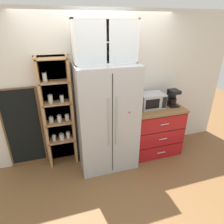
{
  "coord_description": "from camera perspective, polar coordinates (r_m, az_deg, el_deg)",
  "views": [
    {
      "loc": [
        -0.76,
        -2.79,
        2.33
      ],
      "look_at": [
        0.1,
        0.0,
        0.98
      ],
      "focal_mm": 30.99,
      "sensor_mm": 36.0,
      "label": 1
    }
  ],
  "objects": [
    {
      "name": "coffee_maker",
      "position": [
        3.71,
        17.42,
        4.09
      ],
      "size": [
        0.17,
        0.2,
        0.31
      ],
      "color": "black",
      "rests_on": "counter_cabinet"
    },
    {
      "name": "pantry_shelf_column",
      "position": [
        3.36,
        -15.64,
        -0.06
      ],
      "size": [
        0.52,
        0.28,
        1.9
      ],
      "color": "brown",
      "rests_on": "ground"
    },
    {
      "name": "bottle_amber",
      "position": [
        3.59,
        13.16,
        3.07
      ],
      "size": [
        0.07,
        0.07,
        0.25
      ],
      "color": "brown",
      "rests_on": "counter_cabinet"
    },
    {
      "name": "bottle_cobalt",
      "position": [
        3.34,
        8.01,
        2.18
      ],
      "size": [
        0.06,
        0.06,
        0.28
      ],
      "color": "navy",
      "rests_on": "counter_cabinet"
    },
    {
      "name": "microwave",
      "position": [
        3.55,
        11.54,
        3.37
      ],
      "size": [
        0.44,
        0.33,
        0.26
      ],
      "color": "#ADAFB5",
      "rests_on": "counter_cabinet"
    },
    {
      "name": "ground_plane",
      "position": [
        3.71,
        -1.51,
        -14.14
      ],
      "size": [
        10.79,
        10.79,
        0.0
      ],
      "primitive_type": "plane",
      "color": "brown"
    },
    {
      "name": "counter_cabinet",
      "position": [
        3.81,
        12.51,
        -5.1
      ],
      "size": [
        0.95,
        0.62,
        0.93
      ],
      "color": "#A8161C",
      "rests_on": "ground"
    },
    {
      "name": "refrigerator",
      "position": [
        3.23,
        -1.7,
        -1.66
      ],
      "size": [
        0.95,
        0.72,
        1.79
      ],
      "color": "#ADAFB5",
      "rests_on": "ground"
    },
    {
      "name": "upper_cabinet",
      "position": [
        2.94,
        -2.27,
        20.1
      ],
      "size": [
        0.92,
        0.32,
        0.61
      ],
      "color": "silver",
      "rests_on": "refrigerator"
    },
    {
      "name": "wall_back_cream",
      "position": [
        3.44,
        -3.56,
        6.89
      ],
      "size": [
        5.08,
        0.1,
        2.55
      ],
      "primitive_type": "cube",
      "color": "silver",
      "rests_on": "ground"
    },
    {
      "name": "mug_charcoal",
      "position": [
        3.58,
        13.42,
        1.89
      ],
      "size": [
        0.12,
        0.08,
        0.09
      ],
      "color": "#2D2D33",
      "rests_on": "counter_cabinet"
    },
    {
      "name": "chalkboard_menu",
      "position": [
        3.55,
        -24.59,
        -4.6
      ],
      "size": [
        0.6,
        0.04,
        1.43
      ],
      "color": "brown",
      "rests_on": "ground"
    }
  ]
}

